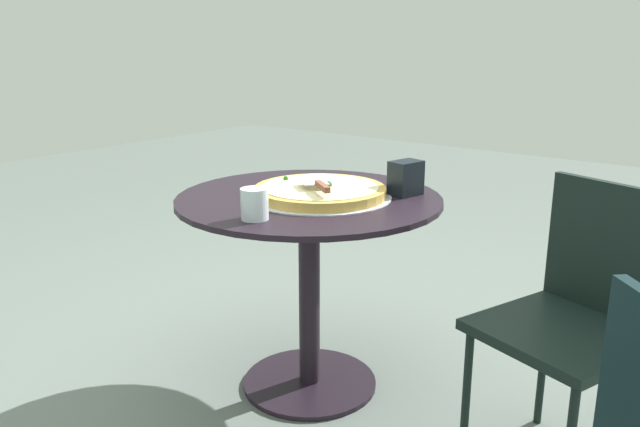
{
  "coord_description": "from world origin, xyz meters",
  "views": [
    {
      "loc": [
        -1.61,
        -1.28,
        1.21
      ],
      "look_at": [
        0.01,
        -0.04,
        0.64
      ],
      "focal_mm": 35.97,
      "sensor_mm": 36.0,
      "label": 1
    }
  ],
  "objects": [
    {
      "name": "ground_plane",
      "position": [
        0.0,
        0.0,
        0.0
      ],
      "size": [
        10.0,
        10.0,
        0.0
      ],
      "primitive_type": "plane",
      "color": "slate"
    },
    {
      "name": "patio_table",
      "position": [
        0.0,
        0.0,
        0.51
      ],
      "size": [
        0.88,
        0.88,
        0.7
      ],
      "color": "black",
      "rests_on": "ground"
    },
    {
      "name": "pizza_on_tray",
      "position": [
        0.01,
        -0.04,
        0.72
      ],
      "size": [
        0.47,
        0.47,
        0.06
      ],
      "color": "silver",
      "rests_on": "patio_table"
    },
    {
      "name": "pizza_server",
      "position": [
        -0.05,
        -0.08,
        0.76
      ],
      "size": [
        0.16,
        0.2,
        0.02
      ],
      "color": "silver",
      "rests_on": "pizza_on_tray"
    },
    {
      "name": "drinking_cup",
      "position": [
        -0.31,
        -0.05,
        0.74
      ],
      "size": [
        0.08,
        0.08,
        0.09
      ],
      "primitive_type": "cylinder",
      "color": "silver",
      "rests_on": "patio_table"
    },
    {
      "name": "napkin_dispenser",
      "position": [
        0.21,
        -0.24,
        0.76
      ],
      "size": [
        0.12,
        0.09,
        0.12
      ],
      "primitive_type": "cube",
      "rotation": [
        0.0,
        0.0,
        6.06
      ],
      "color": "black",
      "rests_on": "patio_table"
    },
    {
      "name": "patio_chair_far",
      "position": [
        0.12,
        -0.86,
        0.49
      ],
      "size": [
        0.51,
        0.51,
        0.82
      ],
      "color": "black",
      "rests_on": "ground"
    }
  ]
}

